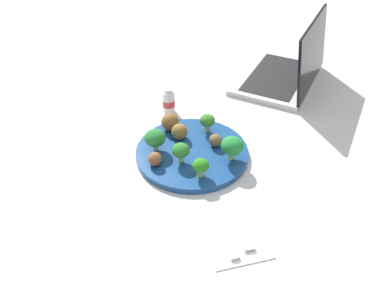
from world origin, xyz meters
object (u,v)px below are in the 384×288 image
(broccoli_floret_center, at_px, (181,151))
(meatball_back_left, at_px, (215,140))
(broccoli_floret_mid_right, at_px, (232,146))
(napkin, at_px, (232,230))
(broccoli_floret_front_right, at_px, (207,121))
(meatball_near_rim, at_px, (155,159))
(plate, at_px, (192,153))
(knife, at_px, (224,233))
(meatball_far_rim, at_px, (179,132))
(meatball_front_left, at_px, (170,122))
(broccoli_floret_near_rim, at_px, (200,166))
(yogurt_bottle, at_px, (169,101))
(fork, at_px, (241,230))
(laptop, at_px, (287,71))
(broccoli_floret_far_rim, at_px, (155,138))

(broccoli_floret_center, xyz_separation_m, meatball_back_left, (-0.04, 0.10, -0.02))
(broccoli_floret_mid_right, distance_m, napkin, 0.22)
(broccoli_floret_front_right, xyz_separation_m, napkin, (0.33, -0.03, -0.05))
(meatball_near_rim, bearing_deg, plate, 109.59)
(knife, bearing_deg, broccoli_floret_mid_right, 160.40)
(meatball_far_rim, xyz_separation_m, napkin, (0.31, 0.05, -0.03))
(meatball_front_left, distance_m, meatball_near_rim, 0.15)
(broccoli_floret_near_rim, bearing_deg, plate, 179.58)
(yogurt_bottle, bearing_deg, fork, 8.40)
(meatball_near_rim, height_order, yogurt_bottle, yogurt_bottle)
(meatball_front_left, relative_size, yogurt_bottle, 0.63)
(broccoli_floret_near_rim, xyz_separation_m, broccoli_floret_mid_right, (-0.04, 0.09, 0.01))
(broccoli_floret_near_rim, bearing_deg, knife, 3.97)
(knife, distance_m, laptop, 0.67)
(meatball_back_left, distance_m, knife, 0.28)
(napkin, bearing_deg, plate, -173.62)
(broccoli_floret_center, bearing_deg, meatball_front_left, -178.83)
(yogurt_bottle, bearing_deg, broccoli_floret_mid_right, 22.67)
(meatball_near_rim, distance_m, laptop, 0.57)
(yogurt_bottle, distance_m, laptop, 0.40)
(plate, distance_m, broccoli_floret_center, 0.06)
(broccoli_floret_mid_right, distance_m, yogurt_bottle, 0.28)
(meatball_near_rim, relative_size, yogurt_bottle, 0.45)
(broccoli_floret_center, bearing_deg, broccoli_floret_mid_right, 82.91)
(broccoli_floret_far_rim, xyz_separation_m, meatball_near_rim, (0.06, -0.01, -0.02))
(broccoli_floret_front_right, bearing_deg, yogurt_bottle, -150.42)
(broccoli_floret_center, height_order, yogurt_bottle, yogurt_bottle)
(broccoli_floret_near_rim, distance_m, broccoli_floret_mid_right, 0.10)
(plate, xyz_separation_m, broccoli_floret_front_right, (-0.07, 0.06, 0.04))
(broccoli_floret_mid_right, bearing_deg, meatball_near_rim, -95.24)
(broccoli_floret_mid_right, bearing_deg, broccoli_floret_center, -97.09)
(laptop, bearing_deg, meatball_far_rim, -57.81)
(plate, relative_size, broccoli_floret_mid_right, 4.56)
(broccoli_floret_mid_right, xyz_separation_m, broccoli_floret_far_rim, (-0.07, -0.17, -0.00))
(napkin, bearing_deg, broccoli_floret_mid_right, 164.14)
(meatball_far_rim, bearing_deg, laptop, 122.19)
(napkin, bearing_deg, meatball_front_left, -169.44)
(meatball_back_left, height_order, napkin, meatball_back_left)
(napkin, xyz_separation_m, knife, (0.01, -0.02, 0.00))
(meatball_front_left, bearing_deg, napkin, 10.56)
(broccoli_floret_far_rim, xyz_separation_m, yogurt_bottle, (-0.19, 0.06, -0.02))
(broccoli_floret_front_right, bearing_deg, fork, -1.58)
(meatball_front_left, relative_size, laptop, 0.12)
(broccoli_floret_front_right, relative_size, knife, 0.35)
(plate, height_order, fork, plate)
(broccoli_floret_near_rim, relative_size, knife, 0.32)
(plate, height_order, broccoli_floret_far_rim, broccoli_floret_far_rim)
(broccoli_floret_near_rim, height_order, broccoli_floret_far_rim, broccoli_floret_far_rim)
(meatball_front_left, distance_m, meatball_far_rim, 0.05)
(broccoli_floret_near_rim, distance_m, napkin, 0.17)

